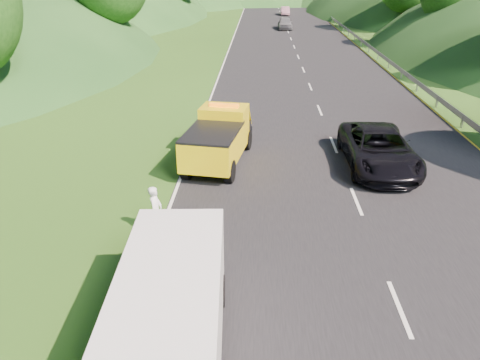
{
  "coord_description": "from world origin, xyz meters",
  "views": [
    {
      "loc": [
        -0.72,
        -11.7,
        8.07
      ],
      "look_at": [
        -1.31,
        2.94,
        1.3
      ],
      "focal_mm": 35.0,
      "sensor_mm": 36.0,
      "label": 1
    }
  ],
  "objects_px": {
    "woman": "(158,233)",
    "suitcase": "(147,260)",
    "passing_suv": "(376,167)",
    "white_van": "(172,307)",
    "child": "(204,247)",
    "tow_truck": "(219,137)"
  },
  "relations": [
    {
      "from": "child",
      "to": "woman",
      "type": "bearing_deg",
      "value": -150.73
    },
    {
      "from": "woman",
      "to": "white_van",
      "type": "bearing_deg",
      "value": -160.66
    },
    {
      "from": "suitcase",
      "to": "tow_truck",
      "type": "bearing_deg",
      "value": 80.01
    },
    {
      "from": "passing_suv",
      "to": "woman",
      "type": "bearing_deg",
      "value": -145.15
    },
    {
      "from": "suitcase",
      "to": "white_van",
      "type": "bearing_deg",
      "value": -67.32
    },
    {
      "from": "child",
      "to": "suitcase",
      "type": "bearing_deg",
      "value": -87.14
    },
    {
      "from": "suitcase",
      "to": "child",
      "type": "bearing_deg",
      "value": 38.36
    },
    {
      "from": "child",
      "to": "suitcase",
      "type": "xyz_separation_m",
      "value": [
        -1.52,
        -1.2,
        0.31
      ]
    },
    {
      "from": "tow_truck",
      "to": "child",
      "type": "xyz_separation_m",
      "value": [
        0.09,
        -6.93,
        -1.18
      ]
    },
    {
      "from": "suitcase",
      "to": "woman",
      "type": "bearing_deg",
      "value": 93.53
    },
    {
      "from": "child",
      "to": "white_van",
      "type": "bearing_deg",
      "value": -37.78
    },
    {
      "from": "woman",
      "to": "child",
      "type": "bearing_deg",
      "value": -111.65
    },
    {
      "from": "tow_truck",
      "to": "child",
      "type": "relative_size",
      "value": 5.66
    },
    {
      "from": "white_van",
      "to": "child",
      "type": "distance_m",
      "value": 4.62
    },
    {
      "from": "tow_truck",
      "to": "passing_suv",
      "type": "bearing_deg",
      "value": 7.04
    },
    {
      "from": "woman",
      "to": "child",
      "type": "height_order",
      "value": "woman"
    },
    {
      "from": "white_van",
      "to": "passing_suv",
      "type": "xyz_separation_m",
      "value": [
        7.01,
        11.11,
        -1.34
      ]
    },
    {
      "from": "woman",
      "to": "suitcase",
      "type": "relative_size",
      "value": 2.74
    },
    {
      "from": "woman",
      "to": "passing_suv",
      "type": "distance_m",
      "value": 10.34
    },
    {
      "from": "white_van",
      "to": "passing_suv",
      "type": "bearing_deg",
      "value": 54.79
    },
    {
      "from": "tow_truck",
      "to": "child",
      "type": "bearing_deg",
      "value": -80.28
    },
    {
      "from": "white_van",
      "to": "passing_suv",
      "type": "distance_m",
      "value": 13.2
    }
  ]
}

